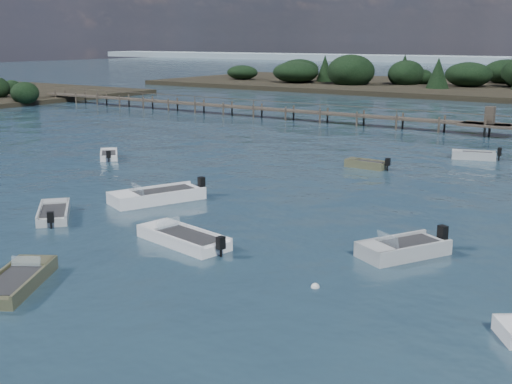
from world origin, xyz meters
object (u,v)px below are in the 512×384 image
Objects in this scene: tender_far_grey at (109,156)px; jetty at (258,108)px; dinghy_near_olive at (17,283)px; dinghy_extra_b at (403,251)px; tender_far_grey_b at (474,157)px; dinghy_extra_a at (157,198)px; dinghy_mid_white_a at (183,240)px; tender_far_white at (366,166)px; dinghy_mid_grey at (54,214)px.

jetty is at bearing 100.74° from tender_far_grey.
jetty is at bearing 114.53° from dinghy_near_olive.
dinghy_extra_b is 0.06× the size of jetty.
tender_far_grey_b is at bearing -24.36° from jetty.
tender_far_grey_b is at bearing 33.36° from tender_far_grey.
dinghy_extra_a is 7.82m from dinghy_mid_white_a.
tender_far_grey_b is 0.06× the size of jetty.
jetty is (-21.72, 47.60, 0.84)m from dinghy_near_olive.
tender_far_white is 0.77× the size of dinghy_extra_b.
tender_far_grey is at bearing -79.26° from jetty.
dinghy_extra_a is at bearing -64.04° from jetty.
tender_far_grey_b is 0.86× the size of dinghy_extra_b.
dinghy_near_olive is at bearing -132.41° from dinghy_extra_b.
dinghy_extra_b is at bearing 24.32° from dinghy_mid_white_a.
tender_far_white is 1.05× the size of tender_far_grey.
tender_far_grey_b is at bearing 99.29° from dinghy_extra_b.
tender_far_white is at bearing 69.84° from dinghy_extra_a.
tender_far_white is 20.07m from dinghy_mid_white_a.
tender_far_grey is (-16.47, 19.91, 0.01)m from dinghy_near_olive.
dinghy_mid_grey is at bearing -165.61° from dinghy_extra_b.
dinghy_extra_b is at bearing 14.39° from dinghy_mid_grey.
tender_far_white reaches higher than dinghy_mid_grey.
jetty reaches higher than dinghy_near_olive.
jetty is at bearing 138.38° from tender_far_white.
tender_far_white is (1.09, 27.34, 0.01)m from dinghy_near_olive.
dinghy_mid_grey is 16.40m from tender_far_grey.
jetty is (-22.81, 20.26, 0.83)m from tender_far_white.
dinghy_near_olive reaches higher than tender_far_grey.
dinghy_mid_white_a is (1.60, 7.27, 0.01)m from dinghy_near_olive.
dinghy_extra_b is (8.59, 3.88, 0.03)m from dinghy_mid_white_a.
tender_far_white is (5.56, 15.15, -0.02)m from dinghy_extra_a.
dinghy_mid_white_a is 46.59m from jetty.
jetty reaches higher than dinghy_extra_a.
dinghy_near_olive is at bearing -92.27° from tender_far_white.
dinghy_extra_a is 1.56× the size of tender_far_grey_b.
dinghy_extra_b is at bearing -48.79° from jetty.
dinghy_near_olive is at bearing -69.82° from dinghy_extra_a.
dinghy_mid_grey is 1.24× the size of tender_far_grey.
dinghy_mid_white_a is at bearing -34.95° from tender_far_grey.
dinghy_extra_b is (10.19, 11.16, 0.03)m from dinghy_near_olive.
dinghy_extra_a reaches higher than tender_far_grey.
tender_far_white is 30.52m from jetty.
tender_far_white is at bearing -41.62° from jetty.
dinghy_extra_a is 1.11× the size of dinghy_mid_white_a.
dinghy_extra_b reaches higher than dinghy_mid_white_a.
jetty reaches higher than dinghy_mid_grey.
tender_far_white is 19.06m from tender_far_grey.
tender_far_white is at bearing 69.60° from dinghy_mid_grey.
tender_far_grey is 28.20m from jetty.
dinghy_extra_b is (16.72, 4.29, 0.04)m from dinghy_mid_grey.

